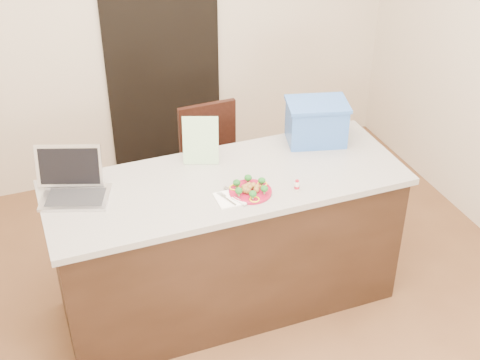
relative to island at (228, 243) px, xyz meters
name	(u,v)px	position (x,y,z in m)	size (l,w,h in m)	color
ground	(242,326)	(0.00, -0.25, -0.46)	(4.00, 4.00, 0.00)	brown
room_shell	(243,84)	(0.00, -0.25, 1.16)	(4.00, 4.00, 4.00)	white
doorway	(163,54)	(0.10, 1.73, 0.54)	(0.90, 0.02, 2.00)	black
island	(228,243)	(0.00, 0.00, 0.00)	(2.06, 0.76, 0.92)	black
plate	(250,191)	(0.08, -0.17, 0.47)	(0.24, 0.24, 0.02)	maroon
meatballs	(250,188)	(0.08, -0.17, 0.49)	(0.10, 0.09, 0.04)	olive
broccoli	(250,186)	(0.08, -0.17, 0.50)	(0.20, 0.20, 0.04)	#144C18
pepper_rings	(250,190)	(0.08, -0.17, 0.48)	(0.22, 0.20, 0.01)	yellow
napkin	(231,198)	(-0.05, -0.19, 0.46)	(0.16, 0.16, 0.01)	white
fork	(227,197)	(-0.07, -0.18, 0.47)	(0.05, 0.15, 0.00)	silver
knife	(237,198)	(-0.02, -0.21, 0.47)	(0.07, 0.21, 0.01)	silver
yogurt_bottle	(297,186)	(0.33, -0.24, 0.48)	(0.03, 0.03, 0.06)	silver
laptop	(72,182)	(-0.83, 0.17, 0.53)	(0.42, 0.40, 0.26)	silver
leaflet	(201,141)	(-0.08, 0.23, 0.61)	(0.21, 0.00, 0.30)	white
blue_box	(316,122)	(0.67, 0.22, 0.59)	(0.42, 0.35, 0.27)	#305EB0
chair	(213,162)	(0.19, 0.82, 0.07)	(0.43, 0.43, 0.94)	black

